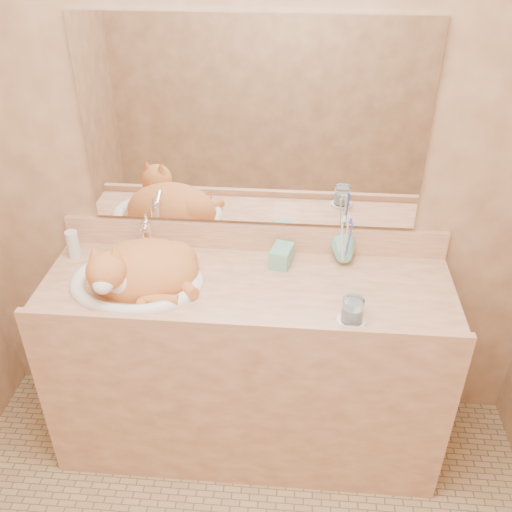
# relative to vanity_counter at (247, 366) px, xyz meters

# --- Properties ---
(wall_back) EXTENTS (2.40, 0.02, 2.50)m
(wall_back) POSITION_rel_vanity_counter_xyz_m (0.00, 0.28, 0.82)
(wall_back) COLOR #8D6140
(wall_back) RESTS_ON ground
(vanity_counter) EXTENTS (1.60, 0.55, 0.85)m
(vanity_counter) POSITION_rel_vanity_counter_xyz_m (0.00, 0.00, 0.00)
(vanity_counter) COLOR #A56B4A
(vanity_counter) RESTS_ON floor
(mirror) EXTENTS (1.30, 0.02, 0.80)m
(mirror) POSITION_rel_vanity_counter_xyz_m (0.00, 0.26, 0.97)
(mirror) COLOR white
(mirror) RESTS_ON wall_back
(sink_basin) EXTENTS (0.57, 0.50, 0.16)m
(sink_basin) POSITION_rel_vanity_counter_xyz_m (-0.43, -0.02, 0.50)
(sink_basin) COLOR white
(sink_basin) RESTS_ON vanity_counter
(faucet) EXTENTS (0.06, 0.13, 0.18)m
(faucet) POSITION_rel_vanity_counter_xyz_m (-0.43, 0.18, 0.52)
(faucet) COLOR white
(faucet) RESTS_ON vanity_counter
(cat) EXTENTS (0.49, 0.43, 0.23)m
(cat) POSITION_rel_vanity_counter_xyz_m (-0.41, -0.02, 0.50)
(cat) COLOR #C0642C
(cat) RESTS_ON sink_basin
(soap_dispenser) EXTENTS (0.09, 0.10, 0.17)m
(soap_dispenser) POSITION_rel_vanity_counter_xyz_m (0.11, 0.11, 0.51)
(soap_dispenser) COLOR #72B6A2
(soap_dispenser) RESTS_ON vanity_counter
(toothbrush_cup) EXTENTS (0.11, 0.11, 0.10)m
(toothbrush_cup) POSITION_rel_vanity_counter_xyz_m (0.38, 0.15, 0.47)
(toothbrush_cup) COLOR #72B6A2
(toothbrush_cup) RESTS_ON vanity_counter
(toothbrushes) EXTENTS (0.04, 0.04, 0.24)m
(toothbrushes) POSITION_rel_vanity_counter_xyz_m (0.38, 0.15, 0.56)
(toothbrushes) COLOR silver
(toothbrushes) RESTS_ON toothbrush_cup
(saucer) EXTENTS (0.10, 0.10, 0.01)m
(saucer) POSITION_rel_vanity_counter_xyz_m (0.39, -0.19, 0.43)
(saucer) COLOR white
(saucer) RESTS_ON vanity_counter
(water_glass) EXTENTS (0.08, 0.08, 0.09)m
(water_glass) POSITION_rel_vanity_counter_xyz_m (0.39, -0.19, 0.48)
(water_glass) COLOR white
(water_glass) RESTS_ON saucer
(lotion_bottle) EXTENTS (0.05, 0.05, 0.12)m
(lotion_bottle) POSITION_rel_vanity_counter_xyz_m (-0.73, 0.14, 0.48)
(lotion_bottle) COLOR silver
(lotion_bottle) RESTS_ON vanity_counter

